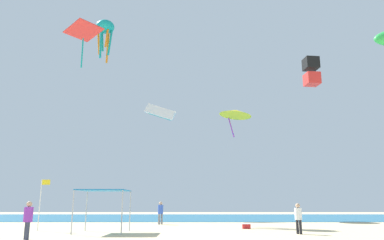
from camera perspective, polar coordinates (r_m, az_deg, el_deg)
The scene contains 13 objects.
ground at distance 19.51m, azimuth 0.97°, elevation -18.15°, with size 110.00×110.00×0.10m, color beige.
ocean_strip at distance 48.40m, azimuth 0.36°, elevation -14.83°, with size 110.00×24.25×0.03m, color #1E6B93.
canopy_tent at distance 24.41m, azimuth -13.50°, elevation -10.81°, with size 2.99×2.95×2.61m.
person_near_tent at distance 23.55m, azimuth 16.10°, elevation -14.08°, with size 0.42×0.46×1.78m.
person_leftmost at distance 32.86m, azimuth -4.93°, elevation -13.86°, with size 0.45×0.45×1.91m.
person_central at distance 20.88m, azimuth -24.08°, elevation -13.56°, with size 0.45×0.45×1.88m.
banner_flag at distance 27.41m, azimuth -22.34°, elevation -11.28°, with size 0.61×0.06×3.35m.
cooler_box at distance 27.59m, azimuth 8.38°, elevation -15.96°, with size 0.57×0.37×0.35m.
kite_diamond_red at distance 31.20m, azimuth -16.47°, elevation 12.86°, with size 3.21×3.22×3.39m.
kite_octopus_teal at distance 46.75m, azimuth -13.33°, elevation 13.58°, with size 3.01×3.01×5.10m.
kite_parafoil_white at distance 45.80m, azimuth -5.01°, elevation 1.23°, with size 4.06×1.50×2.50m.
kite_delta_yellow at distance 44.96m, azimuth 6.72°, elevation 1.12°, with size 4.85×4.81×3.34m.
kite_box_black at distance 39.48m, azimuth 17.97°, elevation 7.16°, with size 1.50×1.50×2.85m.
Camera 1 is at (-0.33, -19.42, 1.80)m, focal length 34.44 mm.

